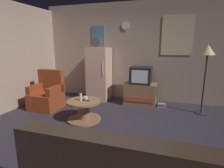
{
  "coord_description": "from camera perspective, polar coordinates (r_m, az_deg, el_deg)",
  "views": [
    {
      "loc": [
        1.15,
        -2.78,
        1.61
      ],
      "look_at": [
        -0.03,
        0.9,
        0.75
      ],
      "focal_mm": 29.13,
      "sensor_mm": 36.0,
      "label": 1
    }
  ],
  "objects": [
    {
      "name": "wine_glass",
      "position": [
        3.88,
        -9.75,
        -4.04
      ],
      "size": [
        0.05,
        0.05,
        0.15
      ],
      "primitive_type": "cylinder",
      "color": "silver",
      "rests_on": "coffee_table"
    },
    {
      "name": "coffee_table",
      "position": [
        3.95,
        -8.79,
        -8.19
      ],
      "size": [
        0.72,
        0.72,
        0.44
      ],
      "color": "#8E6642",
      "rests_on": "ground_plane"
    },
    {
      "name": "armchair",
      "position": [
        4.89,
        -19.63,
        -3.27
      ],
      "size": [
        0.68,
        0.68,
        0.96
      ],
      "color": "maroon",
      "rests_on": "ground_plane"
    },
    {
      "name": "crt_tv",
      "position": [
        4.84,
        9.1,
        2.75
      ],
      "size": [
        0.54,
        0.51,
        0.44
      ],
      "color": "black",
      "rests_on": "tv_stand"
    },
    {
      "name": "fridge",
      "position": [
        5.28,
        -4.04,
        3.21
      ],
      "size": [
        0.6,
        0.62,
        1.77
      ],
      "color": "beige",
      "rests_on": "ground_plane"
    },
    {
      "name": "standing_lamp",
      "position": [
        4.55,
        27.74,
        7.96
      ],
      "size": [
        0.32,
        0.32,
        1.59
      ],
      "color": "#332D28",
      "rests_on": "ground_plane"
    },
    {
      "name": "tv_stand",
      "position": [
        4.96,
        8.86,
        -3.05
      ],
      "size": [
        0.84,
        0.53,
        0.58
      ],
      "color": "#8E6642",
      "rests_on": "ground_plane"
    },
    {
      "name": "mug_ceramic_white",
      "position": [
        3.86,
        -8.18,
        -4.52
      ],
      "size": [
        0.08,
        0.08,
        0.09
      ],
      "primitive_type": "cylinder",
      "color": "silver",
      "rests_on": "coffee_table"
    },
    {
      "name": "ground_plane",
      "position": [
        3.41,
        -4.3,
        -15.67
      ],
      "size": [
        12.0,
        12.0,
        0.0
      ],
      "primitive_type": "plane",
      "color": "#2D2833"
    },
    {
      "name": "wall_with_art",
      "position": [
        5.35,
        5.54,
        10.02
      ],
      "size": [
        5.2,
        0.12,
        2.74
      ],
      "color": "tan",
      "rests_on": "ground_plane"
    },
    {
      "name": "remote_control",
      "position": [
        3.86,
        -8.3,
        -5.06
      ],
      "size": [
        0.16,
        0.07,
        0.02
      ],
      "primitive_type": "cube",
      "rotation": [
        0.0,
        0.0,
        -0.17
      ],
      "color": "black",
      "rests_on": "coffee_table"
    },
    {
      "name": "book_stack",
      "position": [
        4.93,
        15.36,
        -6.44
      ],
      "size": [
        0.21,
        0.18,
        0.09
      ],
      "color": "#6DB2A1",
      "rests_on": "ground_plane"
    }
  ]
}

